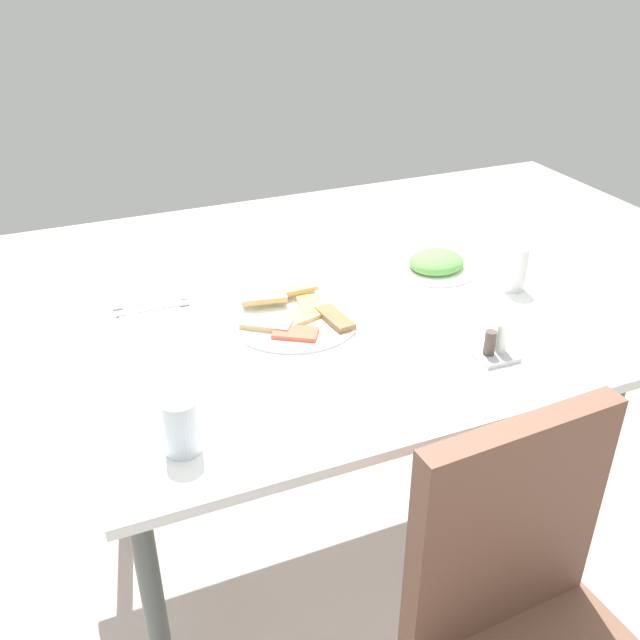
% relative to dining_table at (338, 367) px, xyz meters
% --- Properties ---
extents(ground_plane, '(6.00, 6.00, 0.00)m').
position_rel_dining_table_xyz_m(ground_plane, '(0.00, 0.00, -0.67)').
color(ground_plane, '#BEAEA7').
extents(dining_table, '(1.21, 0.83, 0.75)m').
position_rel_dining_table_xyz_m(dining_table, '(0.00, 0.00, 0.00)').
color(dining_table, white).
rests_on(dining_table, ground_plane).
extents(dining_chair, '(0.44, 0.45, 0.92)m').
position_rel_dining_table_xyz_m(dining_chair, '(-0.06, 0.72, -0.15)').
color(dining_chair, brown).
rests_on(dining_chair, ground_plane).
extents(pide_platter, '(0.33, 0.33, 0.04)m').
position_rel_dining_table_xyz_m(pide_platter, '(0.07, -0.13, 0.09)').
color(pide_platter, white).
rests_on(pide_platter, dining_table).
extents(salad_plate_greens, '(0.23, 0.23, 0.06)m').
position_rel_dining_table_xyz_m(salad_plate_greens, '(-0.41, -0.24, 0.10)').
color(salad_plate_greens, white).
rests_on(salad_plate_greens, dining_table).
extents(soda_can, '(0.07, 0.07, 0.12)m').
position_rel_dining_table_xyz_m(soda_can, '(-0.54, -0.06, 0.14)').
color(soda_can, silver).
rests_on(soda_can, dining_table).
extents(drinking_glass, '(0.07, 0.07, 0.12)m').
position_rel_dining_table_xyz_m(drinking_glass, '(0.44, 0.26, 0.14)').
color(drinking_glass, silver).
rests_on(drinking_glass, dining_table).
extents(paper_napkin, '(0.18, 0.18, 0.00)m').
position_rel_dining_table_xyz_m(paper_napkin, '(0.38, -0.33, 0.08)').
color(paper_napkin, white).
rests_on(paper_napkin, dining_table).
extents(fork, '(0.20, 0.03, 0.00)m').
position_rel_dining_table_xyz_m(fork, '(0.38, -0.35, 0.09)').
color(fork, silver).
rests_on(fork, paper_napkin).
extents(spoon, '(0.19, 0.03, 0.00)m').
position_rel_dining_table_xyz_m(spoon, '(0.38, -0.31, 0.09)').
color(spoon, silver).
rests_on(spoon, paper_napkin).
extents(condiment_caddy, '(0.09, 0.09, 0.08)m').
position_rel_dining_table_xyz_m(condiment_caddy, '(-0.30, 0.21, 0.11)').
color(condiment_caddy, '#B2B2B7').
rests_on(condiment_caddy, dining_table).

